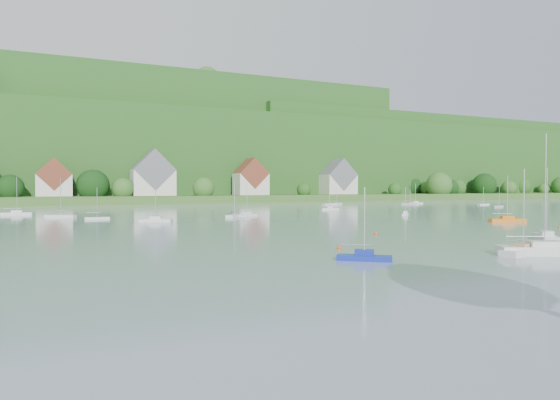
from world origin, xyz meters
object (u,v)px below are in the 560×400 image
near_sailboat_2 (523,250)px  near_sailboat_5 (507,219)px  near_sailboat_3 (546,236)px  near_sailboat_4 (545,249)px  near_sailboat_1 (364,256)px

near_sailboat_2 → near_sailboat_5: size_ratio=0.95×
near_sailboat_3 → near_sailboat_5: bearing=-0.3°
near_sailboat_4 → near_sailboat_3: bearing=63.2°
near_sailboat_5 → near_sailboat_1: bearing=-126.3°
near_sailboat_1 → near_sailboat_2: size_ratio=0.79×
near_sailboat_1 → near_sailboat_4: size_ratio=0.56×
near_sailboat_1 → near_sailboat_3: 29.73m
near_sailboat_3 → near_sailboat_1: bearing=140.5°
near_sailboat_1 → near_sailboat_3: bearing=46.5°
near_sailboat_3 → near_sailboat_4: size_ratio=0.77×
near_sailboat_1 → near_sailboat_5: size_ratio=0.75×
near_sailboat_3 → near_sailboat_4: bearing=167.8°
near_sailboat_1 → near_sailboat_2: 16.02m
near_sailboat_2 → near_sailboat_5: bearing=29.6°
near_sailboat_3 → near_sailboat_4: near_sailboat_4 is taller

